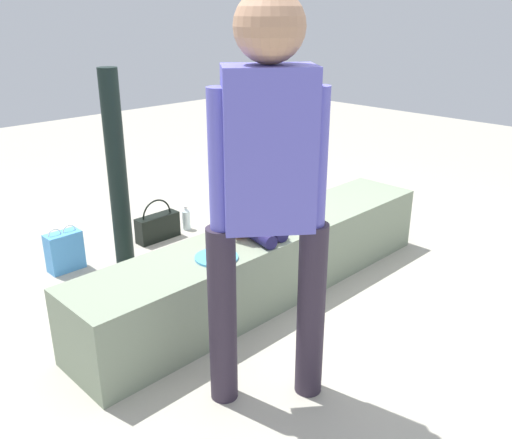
{
  "coord_description": "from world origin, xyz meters",
  "views": [
    {
      "loc": [
        -2.05,
        -1.98,
        1.58
      ],
      "look_at": [
        -0.39,
        -0.3,
        0.66
      ],
      "focal_mm": 37.99,
      "sensor_mm": 36.0,
      "label": 1
    }
  ],
  "objects": [
    {
      "name": "cake_plate",
      "position": [
        -0.46,
        -0.08,
        0.43
      ],
      "size": [
        0.22,
        0.22,
        0.07
      ],
      "color": "#4CA5D8",
      "rests_on": "concrete_ledge"
    },
    {
      "name": "ground_plane",
      "position": [
        0.0,
        0.0,
        0.0
      ],
      "size": [
        12.0,
        12.0,
        0.0
      ],
      "primitive_type": "plane",
      "color": "#A8A393"
    },
    {
      "name": "party_cup_red",
      "position": [
        -0.03,
        0.38,
        0.06
      ],
      "size": [
        0.08,
        0.08,
        0.12
      ],
      "primitive_type": "cylinder",
      "color": "red",
      "rests_on": "ground_plane"
    },
    {
      "name": "water_bottle_far_side",
      "position": [
        0.28,
        1.13,
        0.09
      ],
      "size": [
        0.06,
        0.06,
        0.19
      ],
      "color": "silver",
      "rests_on": "ground_plane"
    },
    {
      "name": "child_seated",
      "position": [
        -0.12,
        0.01,
        0.62
      ],
      "size": [
        0.28,
        0.34,
        0.48
      ],
      "color": "#1D1A4D",
      "rests_on": "concrete_ledge"
    },
    {
      "name": "water_bottle_near_gift",
      "position": [
        0.99,
        0.57,
        0.1
      ],
      "size": [
        0.08,
        0.08,
        0.22
      ],
      "color": "silver",
      "rests_on": "ground_plane"
    },
    {
      "name": "adult_standing",
      "position": [
        -0.65,
        -0.62,
        1.0
      ],
      "size": [
        0.41,
        0.37,
        1.65
      ],
      "color": "#2E2534",
      "rests_on": "ground_plane"
    },
    {
      "name": "railing_post",
      "position": [
        -0.52,
        0.71,
        0.5
      ],
      "size": [
        0.36,
        0.36,
        1.29
      ],
      "color": "black",
      "rests_on": "ground_plane"
    },
    {
      "name": "gift_bag",
      "position": [
        -0.7,
        1.13,
        0.13
      ],
      "size": [
        0.22,
        0.12,
        0.3
      ],
      "color": "#4C99E0",
      "rests_on": "ground_plane"
    },
    {
      "name": "cake_box_white",
      "position": [
        0.65,
        0.37,
        0.07
      ],
      "size": [
        0.4,
        0.42,
        0.13
      ],
      "primitive_type": "cube",
      "rotation": [
        0.0,
        0.0,
        -0.38
      ],
      "color": "white",
      "rests_on": "ground_plane"
    },
    {
      "name": "concrete_ledge",
      "position": [
        0.0,
        0.0,
        0.2
      ],
      "size": [
        2.44,
        0.44,
        0.41
      ],
      "primitive_type": "cube",
      "color": "gray",
      "rests_on": "ground_plane"
    },
    {
      "name": "handbag_black_leather",
      "position": [
        0.01,
        1.13,
        0.1
      ],
      "size": [
        0.33,
        0.11,
        0.31
      ],
      "color": "black",
      "rests_on": "ground_plane"
    }
  ]
}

